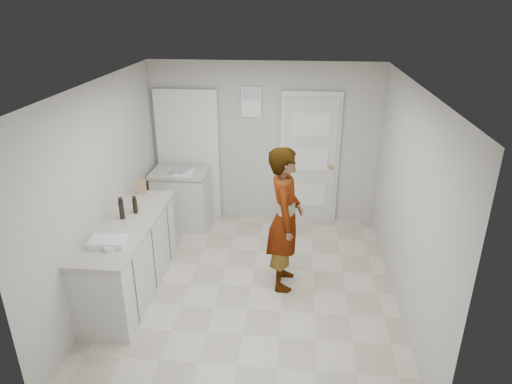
# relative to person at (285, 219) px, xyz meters

# --- Properties ---
(ground) EXTENTS (4.00, 4.00, 0.00)m
(ground) POSITION_rel_person_xyz_m (-0.39, -0.13, -0.90)
(ground) COLOR #ACA690
(ground) RESTS_ON ground
(room_shell) EXTENTS (4.00, 4.00, 4.00)m
(room_shell) POSITION_rel_person_xyz_m (-0.57, 1.82, 0.13)
(room_shell) COLOR beige
(room_shell) RESTS_ON ground
(main_counter) EXTENTS (0.64, 1.96, 0.93)m
(main_counter) POSITION_rel_person_xyz_m (-1.84, -0.33, -0.47)
(main_counter) COLOR silver
(main_counter) RESTS_ON ground
(side_counter) EXTENTS (0.84, 0.61, 0.93)m
(side_counter) POSITION_rel_person_xyz_m (-1.64, 1.42, -0.47)
(side_counter) COLOR silver
(side_counter) RESTS_ON ground
(person) EXTENTS (0.43, 0.66, 1.80)m
(person) POSITION_rel_person_xyz_m (0.00, 0.00, 0.00)
(person) COLOR silver
(person) RESTS_ON ground
(cake_mix_box) EXTENTS (0.13, 0.10, 0.20)m
(cake_mix_box) POSITION_rel_person_xyz_m (-1.92, 0.53, 0.13)
(cake_mix_box) COLOR olive
(cake_mix_box) RESTS_ON main_counter
(spice_jar) EXTENTS (0.06, 0.06, 0.09)m
(spice_jar) POSITION_rel_person_xyz_m (-1.80, 0.01, 0.07)
(spice_jar) COLOR tan
(spice_jar) RESTS_ON main_counter
(oil_cruet_a) EXTENTS (0.06, 0.06, 0.23)m
(oil_cruet_a) POSITION_rel_person_xyz_m (-1.81, -0.05, 0.13)
(oil_cruet_a) COLOR black
(oil_cruet_a) RESTS_ON main_counter
(oil_cruet_b) EXTENTS (0.06, 0.06, 0.28)m
(oil_cruet_b) POSITION_rel_person_xyz_m (-1.91, -0.22, 0.16)
(oil_cruet_b) COLOR black
(oil_cruet_b) RESTS_ON main_counter
(baking_dish) EXTENTS (0.40, 0.30, 0.07)m
(baking_dish) POSITION_rel_person_xyz_m (-1.84, -0.83, 0.06)
(baking_dish) COLOR silver
(baking_dish) RESTS_ON main_counter
(egg_bowl) EXTENTS (0.12, 0.12, 0.05)m
(egg_bowl) POSITION_rel_person_xyz_m (-1.79, -0.93, 0.05)
(egg_bowl) COLOR silver
(egg_bowl) RESTS_ON main_counter
(papers) EXTENTS (0.28, 0.35, 0.01)m
(papers) POSITION_rel_person_xyz_m (-1.56, 1.37, 0.03)
(papers) COLOR white
(papers) RESTS_ON side_counter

